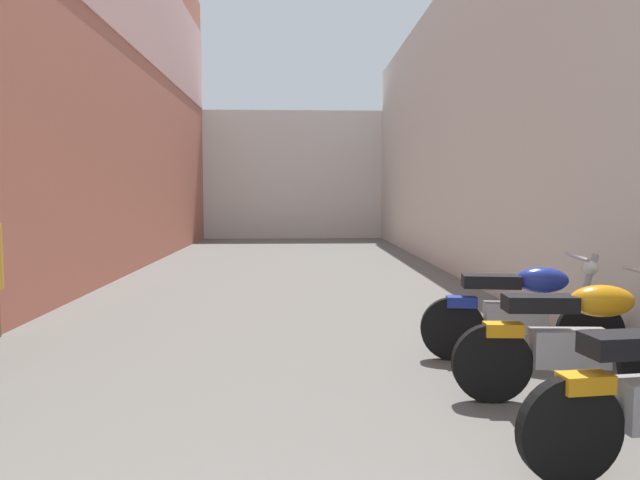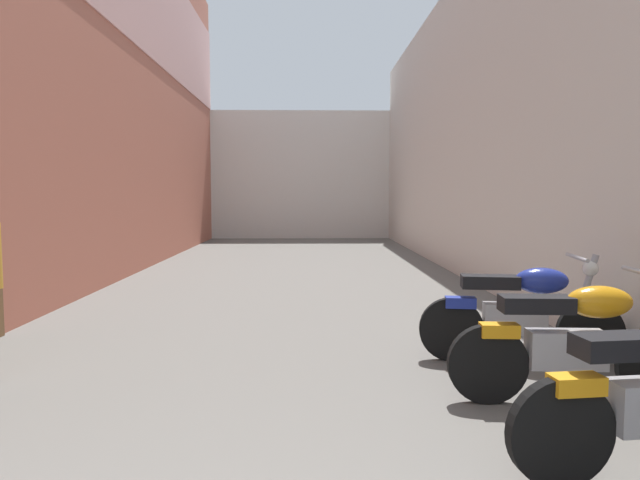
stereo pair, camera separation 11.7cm
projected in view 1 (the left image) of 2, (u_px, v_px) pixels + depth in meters
name	position (u px, v px, depth m)	size (l,w,h in m)	color
ground_plane	(288.00, 301.00, 8.41)	(36.26, 36.26, 0.00)	#66635E
building_left	(94.00, 48.00, 9.90)	(0.45, 20.26, 8.13)	#B76651
building_right	(476.00, 119.00, 10.30)	(0.45, 20.26, 5.88)	beige
building_far_end	(293.00, 176.00, 21.31)	(9.36, 2.00, 4.54)	silver
motorcycle_third	(577.00, 338.00, 4.28)	(1.85, 0.58, 1.04)	black
motorcycle_fourth	(522.00, 309.00, 5.33)	(1.84, 0.58, 1.04)	black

